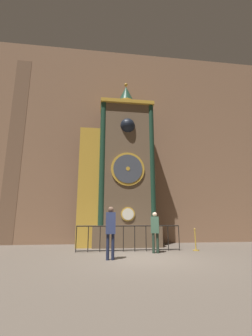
{
  "coord_description": "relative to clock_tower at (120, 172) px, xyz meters",
  "views": [
    {
      "loc": [
        -1.7,
        -8.31,
        1.39
      ],
      "look_at": [
        -0.11,
        3.84,
        4.17
      ],
      "focal_mm": 24.0,
      "sensor_mm": 36.0,
      "label": 1
    }
  ],
  "objects": [
    {
      "name": "visitor_near",
      "position": [
        -0.7,
        -3.87,
        -2.84
      ],
      "size": [
        0.35,
        0.23,
        1.82
      ],
      "rotation": [
        0.0,
        0.0,
        -0.03
      ],
      "color": "#1B213A",
      "rests_on": "ground_plane"
    },
    {
      "name": "railing_fence",
      "position": [
        0.25,
        -1.88,
        -3.33
      ],
      "size": [
        4.62,
        0.05,
        1.11
      ],
      "color": "black",
      "rests_on": "ground_plane"
    },
    {
      "name": "ground_plane",
      "position": [
        0.47,
        -3.81,
        -3.94
      ],
      "size": [
        28.0,
        28.0,
        0.0
      ],
      "primitive_type": "plane",
      "color": "brown"
    },
    {
      "name": "visitor_far",
      "position": [
        1.28,
        -2.52,
        -2.94
      ],
      "size": [
        0.39,
        0.32,
        1.67
      ],
      "rotation": [
        0.0,
        0.0,
        -0.33
      ],
      "color": "#213427",
      "rests_on": "ground_plane"
    },
    {
      "name": "clock_tower",
      "position": [
        0.0,
        0.0,
        0.0
      ],
      "size": [
        4.31,
        1.85,
        9.49
      ],
      "color": "brown",
      "rests_on": "ground_plane"
    },
    {
      "name": "stanchion_post",
      "position": [
        3.26,
        -2.01,
        -3.63
      ],
      "size": [
        0.28,
        0.28,
        0.97
      ],
      "color": "#B28E33",
      "rests_on": "ground_plane"
    },
    {
      "name": "cathedral_back_wall",
      "position": [
        0.38,
        1.49,
        2.41
      ],
      "size": [
        24.0,
        0.32,
        12.72
      ],
      "color": "#846047",
      "rests_on": "ground_plane"
    }
  ]
}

